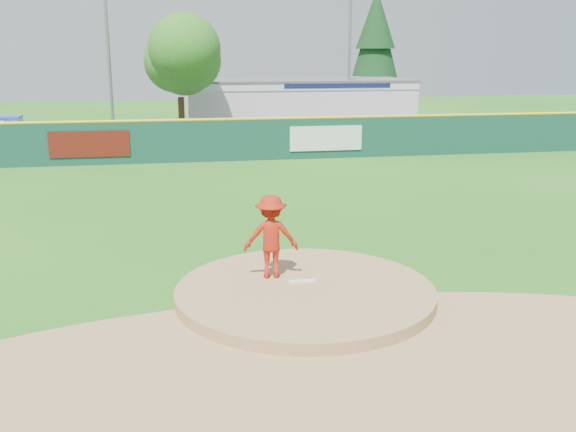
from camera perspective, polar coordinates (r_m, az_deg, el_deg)
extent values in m
plane|color=#286B19|center=(13.76, 1.51, -7.29)|extent=(120.00, 120.00, 0.00)
cylinder|color=#9E774C|center=(13.76, 1.51, -7.29)|extent=(5.50, 5.50, 0.50)
cube|color=white|center=(13.94, 1.26, -5.81)|extent=(0.60, 0.15, 0.04)
cylinder|color=#9E774C|center=(11.10, 4.77, -12.87)|extent=(15.40, 15.40, 0.01)
cube|color=#38383A|center=(39.93, -6.52, 6.97)|extent=(44.00, 16.00, 0.02)
imported|color=#AD1F0E|center=(14.00, -1.52, -1.83)|extent=(1.25, 0.79, 1.85)
imported|color=white|center=(34.73, 0.73, 7.28)|extent=(5.91, 3.22, 1.57)
cube|color=silver|center=(45.48, 0.64, 9.96)|extent=(15.00, 8.00, 3.20)
cube|color=white|center=(41.46, 1.73, 11.47)|extent=(15.00, 0.06, 0.55)
cube|color=#0F194C|center=(41.89, 4.47, 11.46)|extent=(7.00, 0.03, 0.28)
cube|color=#59595B|center=(45.38, 0.65, 12.04)|extent=(15.20, 8.20, 0.12)
cube|color=#5B140D|center=(30.93, -17.25, 6.14)|extent=(3.60, 0.04, 1.20)
cube|color=white|center=(31.60, 3.40, 6.91)|extent=(3.60, 0.04, 1.20)
cube|color=blue|center=(37.67, -23.50, 8.07)|extent=(1.15, 1.15, 0.11)
cube|color=gray|center=(37.76, -23.37, 6.74)|extent=(1.10, 1.10, 1.68)
cube|color=blue|center=(36.29, -23.90, 6.65)|extent=(0.63, 2.34, 1.62)
cube|color=#123D32|center=(30.90, -5.39, 6.71)|extent=(40.00, 0.10, 2.00)
cylinder|color=yellow|center=(30.78, -5.43, 8.55)|extent=(40.00, 0.14, 0.14)
cylinder|color=#382314|center=(37.71, -9.42, 8.41)|extent=(0.36, 0.36, 2.60)
sphere|color=#387F23|center=(37.52, -9.63, 13.37)|extent=(5.60, 5.60, 5.60)
cylinder|color=#382314|center=(51.16, 7.59, 9.43)|extent=(0.40, 0.40, 1.60)
cone|color=#113A16|center=(50.98, 7.77, 14.75)|extent=(4.40, 4.40, 7.90)
cylinder|color=gray|center=(39.66, -15.72, 14.45)|extent=(0.20, 0.20, 11.00)
cylinder|color=gray|center=(43.12, 5.48, 14.18)|extent=(0.20, 0.20, 10.00)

